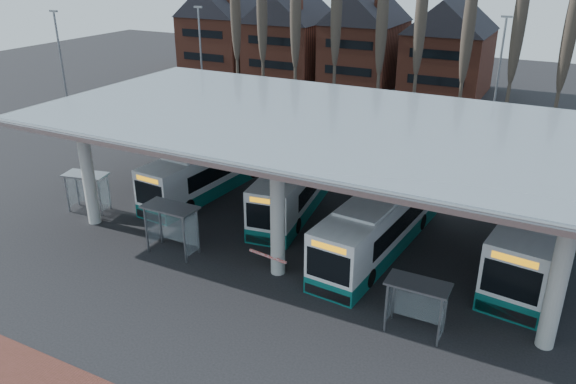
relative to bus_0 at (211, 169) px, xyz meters
The scene contains 15 objects.
ground 13.08m from the bus_0, 47.71° to the right, with size 140.00×140.00×0.00m, color black.
station_canopy 9.85m from the bus_0, 10.47° to the right, with size 32.00×16.00×6.34m.
poplar_row 26.02m from the bus_0, 69.49° to the left, with size 45.10×1.10×14.50m.
townhouse_row 35.38m from the bus_0, 101.51° to the left, with size 36.80×10.30×12.25m.
lamp_post_a 15.94m from the bus_0, 126.77° to the left, with size 0.80×0.16×10.17m.
lamp_post_b 22.38m from the bus_0, 48.01° to the left, with size 0.80×0.16×10.17m.
lamp_post_d 18.22m from the bus_0, 165.75° to the left, with size 0.80×0.16×10.17m.
bus_0 is the anchor object (origin of this frame).
bus_1 6.13m from the bus_0, ahead, with size 3.94×11.33×3.09m.
bus_2 12.57m from the bus_0, 11.39° to the right, with size 3.40×11.59×3.17m.
bus_3 19.86m from the bus_0, ahead, with size 4.15×12.64×3.45m.
shelter_0 7.58m from the bus_0, 128.60° to the right, with size 2.76×1.80×2.36m.
shelter_1 8.29m from the bus_0, 68.82° to the right, with size 2.82×1.41×2.62m.
shelter_2 18.04m from the bus_0, 28.21° to the right, with size 2.52×1.26×2.34m.
barrier 11.11m from the bus_0, 41.14° to the right, with size 2.17×0.72×1.09m.
Camera 1 is at (11.25, -18.22, 14.40)m, focal length 35.00 mm.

